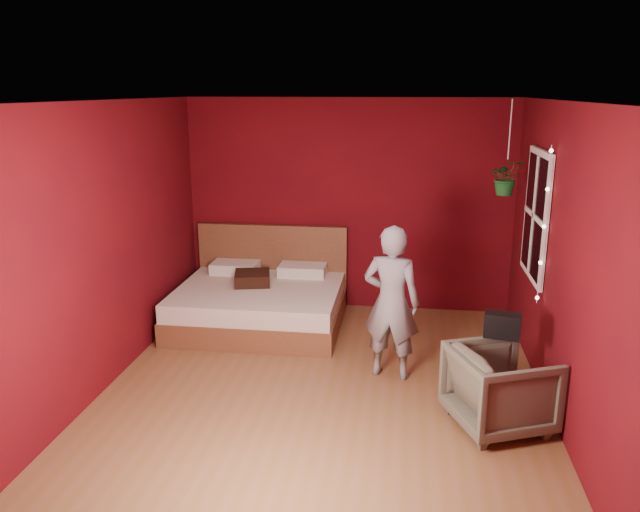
% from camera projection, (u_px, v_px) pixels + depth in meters
% --- Properties ---
extents(floor, '(4.50, 4.50, 0.00)m').
position_uv_depth(floor, '(324.00, 384.00, 5.88)').
color(floor, brown).
rests_on(floor, ground).
extents(room_walls, '(4.04, 4.54, 2.62)m').
position_uv_depth(room_walls, '(324.00, 209.00, 5.44)').
color(room_walls, '#5D090E').
rests_on(room_walls, ground).
extents(window, '(0.05, 0.97, 1.27)m').
position_uv_depth(window, '(536.00, 215.00, 6.09)').
color(window, white).
rests_on(window, room_walls).
extents(fairy_lights, '(0.04, 0.04, 1.45)m').
position_uv_depth(fairy_lights, '(544.00, 227.00, 5.59)').
color(fairy_lights, silver).
rests_on(fairy_lights, room_walls).
extents(bed, '(1.90, 1.61, 1.04)m').
position_uv_depth(bed, '(261.00, 301.00, 7.35)').
color(bed, brown).
rests_on(bed, ground).
extents(person, '(0.60, 0.46, 1.49)m').
position_uv_depth(person, '(391.00, 303.00, 5.87)').
color(person, slate).
rests_on(person, ground).
extents(armchair, '(0.96, 0.95, 0.68)m').
position_uv_depth(armchair, '(500.00, 388.00, 5.07)').
color(armchair, '#585746').
rests_on(armchair, ground).
extents(handbag, '(0.32, 0.21, 0.21)m').
position_uv_depth(handbag, '(502.00, 325.00, 5.21)').
color(handbag, black).
rests_on(handbag, armchair).
extents(throw_pillow, '(0.48, 0.48, 0.14)m').
position_uv_depth(throw_pillow, '(252.00, 278.00, 7.31)').
color(throw_pillow, black).
rests_on(throw_pillow, bed).
extents(hanging_plant, '(0.34, 0.30, 0.94)m').
position_uv_depth(hanging_plant, '(506.00, 177.00, 6.24)').
color(hanging_plant, silver).
rests_on(hanging_plant, room_walls).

